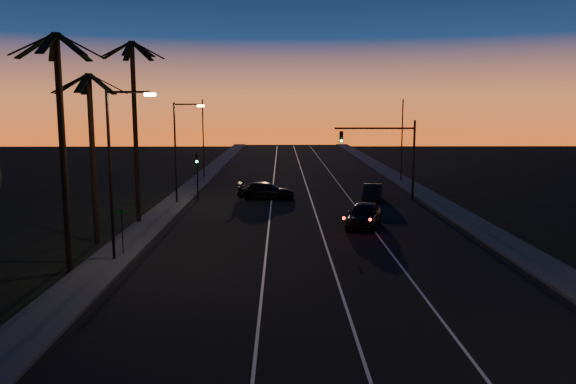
{
  "coord_description": "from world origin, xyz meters",
  "views": [
    {
      "loc": [
        -2.14,
        -8.96,
        8.05
      ],
      "look_at": [
        -1.75,
        23.26,
        3.21
      ],
      "focal_mm": 35.0,
      "sensor_mm": 36.0,
      "label": 1
    }
  ],
  "objects_px": {
    "signal_mast": "(387,146)",
    "right_car": "(373,193)",
    "lead_car": "(364,215)",
    "cross_car": "(266,191)"
  },
  "relations": [
    {
      "from": "cross_car",
      "to": "right_car",
      "type": "bearing_deg",
      "value": -6.17
    },
    {
      "from": "lead_car",
      "to": "right_car",
      "type": "height_order",
      "value": "lead_car"
    },
    {
      "from": "signal_mast",
      "to": "cross_car",
      "type": "xyz_separation_m",
      "value": [
        -10.63,
        0.32,
        -4.02
      ]
    },
    {
      "from": "signal_mast",
      "to": "lead_car",
      "type": "xyz_separation_m",
      "value": [
        -3.64,
        -11.46,
        -3.93
      ]
    },
    {
      "from": "signal_mast",
      "to": "right_car",
      "type": "distance_m",
      "value": 4.3
    },
    {
      "from": "right_car",
      "to": "signal_mast",
      "type": "bearing_deg",
      "value": 28.05
    },
    {
      "from": "right_car",
      "to": "cross_car",
      "type": "relative_size",
      "value": 0.85
    },
    {
      "from": "signal_mast",
      "to": "right_car",
      "type": "xyz_separation_m",
      "value": [
        -1.29,
        -0.69,
        -4.05
      ]
    },
    {
      "from": "right_car",
      "to": "lead_car",
      "type": "bearing_deg",
      "value": -102.28
    },
    {
      "from": "lead_car",
      "to": "signal_mast",
      "type": "bearing_deg",
      "value": 72.38
    }
  ]
}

